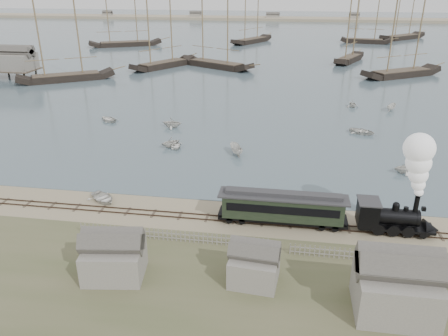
# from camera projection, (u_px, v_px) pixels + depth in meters

# --- Properties ---
(ground) EXTENTS (600.00, 600.00, 0.00)m
(ground) POSITION_uv_depth(u_px,v_px,m) (246.00, 212.00, 48.53)
(ground) COLOR gray
(ground) RESTS_ON ground
(harbor_water) EXTENTS (600.00, 336.00, 0.06)m
(harbor_water) POSITION_uv_depth(u_px,v_px,m) (285.00, 35.00, 202.67)
(harbor_water) COLOR #42555E
(harbor_water) RESTS_ON ground
(rail_track) EXTENTS (120.00, 1.80, 0.16)m
(rail_track) POSITION_uv_depth(u_px,v_px,m) (244.00, 220.00, 46.70)
(rail_track) COLOR #36271D
(rail_track) RESTS_ON ground
(picket_fence_west) EXTENTS (19.00, 0.10, 1.20)m
(picket_fence_west) POSITION_uv_depth(u_px,v_px,m) (173.00, 241.00, 43.10)
(picket_fence_west) COLOR slate
(picket_fence_west) RESTS_ON ground
(picket_fence_east) EXTENTS (15.00, 0.10, 1.20)m
(picket_fence_east) POSITION_uv_depth(u_px,v_px,m) (372.00, 262.00, 39.97)
(picket_fence_east) COLOR slate
(picket_fence_east) RESTS_ON ground
(shed_left) EXTENTS (5.00, 4.00, 4.10)m
(shed_left) POSITION_uv_depth(u_px,v_px,m) (116.00, 275.00, 38.15)
(shed_left) COLOR slate
(shed_left) RESTS_ON ground
(shed_mid) EXTENTS (4.00, 3.50, 3.60)m
(shed_mid) POSITION_uv_depth(u_px,v_px,m) (254.00, 281.00, 37.37)
(shed_mid) COLOR slate
(shed_mid) RESTS_ON ground
(shed_right) EXTENTS (6.00, 5.00, 5.10)m
(shed_right) POSITION_uv_depth(u_px,v_px,m) (392.00, 311.00, 34.01)
(shed_right) COLOR slate
(shed_right) RESTS_ON ground
(far_spit) EXTENTS (500.00, 20.00, 1.80)m
(far_spit) POSITION_uv_depth(u_px,v_px,m) (288.00, 20.00, 275.22)
(far_spit) COLOR tan
(far_spit) RESTS_ON ground
(locomotive) EXTENTS (8.19, 3.06, 10.22)m
(locomotive) POSITION_uv_depth(u_px,v_px,m) (410.00, 192.00, 42.56)
(locomotive) COLOR black
(locomotive) RESTS_ON ground
(passenger_coach) EXTENTS (13.34, 2.57, 3.24)m
(passenger_coach) POSITION_uv_depth(u_px,v_px,m) (283.00, 207.00, 45.33)
(passenger_coach) COLOR black
(passenger_coach) RESTS_ON ground
(beached_dinghy) EXTENTS (4.56, 4.78, 0.81)m
(beached_dinghy) POSITION_uv_depth(u_px,v_px,m) (103.00, 198.00, 50.74)
(beached_dinghy) COLOR silver
(beached_dinghy) RESTS_ON ground
(rowboat_0) EXTENTS (4.25, 3.73, 0.73)m
(rowboat_0) POSITION_uv_depth(u_px,v_px,m) (175.00, 145.00, 66.77)
(rowboat_0) COLOR silver
(rowboat_0) RESTS_ON harbor_water
(rowboat_1) EXTENTS (3.16, 3.61, 1.82)m
(rowboat_1) POSITION_uv_depth(u_px,v_px,m) (172.00, 122.00, 75.60)
(rowboat_1) COLOR silver
(rowboat_1) RESTS_ON harbor_water
(rowboat_2) EXTENTS (3.91, 2.79, 1.42)m
(rowboat_2) POSITION_uv_depth(u_px,v_px,m) (236.00, 150.00, 64.00)
(rowboat_2) COLOR silver
(rowboat_2) RESTS_ON harbor_water
(rowboat_3) EXTENTS (4.53, 5.10, 0.87)m
(rowboat_3) POSITION_uv_depth(u_px,v_px,m) (362.00, 131.00, 72.68)
(rowboat_3) COLOR silver
(rowboat_3) RESTS_ON harbor_water
(rowboat_4) EXTENTS (3.40, 3.67, 1.59)m
(rowboat_4) POSITION_uv_depth(u_px,v_px,m) (405.00, 167.00, 57.83)
(rowboat_4) COLOR silver
(rowboat_4) RESTS_ON harbor_water
(rowboat_5) EXTENTS (3.45, 2.66, 1.26)m
(rowboat_5) POSITION_uv_depth(u_px,v_px,m) (391.00, 107.00, 85.57)
(rowboat_5) COLOR silver
(rowboat_5) RESTS_ON harbor_water
(rowboat_6) EXTENTS (4.40, 4.67, 0.79)m
(rowboat_6) POSITION_uv_depth(u_px,v_px,m) (108.00, 119.00, 79.27)
(rowboat_6) COLOR silver
(rowboat_6) RESTS_ON harbor_water
(rowboat_7) EXTENTS (3.40, 3.18, 1.44)m
(rowboat_7) POSITION_uv_depth(u_px,v_px,m) (353.00, 104.00, 87.71)
(rowboat_7) COLOR silver
(rowboat_7) RESTS_ON harbor_water
(rowboat_8) EXTENTS (4.08, 4.12, 1.64)m
(rowboat_8) POSITION_uv_depth(u_px,v_px,m) (171.00, 142.00, 66.76)
(rowboat_8) COLOR silver
(rowboat_8) RESTS_ON harbor_water
(schooner_0) EXTENTS (22.85, 17.41, 20.00)m
(schooner_0) POSITION_uv_depth(u_px,v_px,m) (61.00, 40.00, 107.01)
(schooner_0) COLOR black
(schooner_0) RESTS_ON harbor_water
(schooner_1) EXTENTS (15.91, 21.18, 20.00)m
(schooner_1) POSITION_uv_depth(u_px,v_px,m) (161.00, 32.00, 123.50)
(schooner_1) COLOR black
(schooner_1) RESTS_ON harbor_water
(schooner_2) EXTENTS (23.67, 16.78, 20.00)m
(schooner_2) POSITION_uv_depth(u_px,v_px,m) (216.00, 32.00, 123.70)
(schooner_2) COLOR black
(schooner_2) RESTS_ON harbor_water
(schooner_3) EXTENTS (11.39, 18.56, 20.00)m
(schooner_3) POSITION_uv_depth(u_px,v_px,m) (353.00, 29.00, 132.20)
(schooner_3) COLOR black
(schooner_3) RESTS_ON harbor_water
(schooner_4) EXTENTS (22.94, 17.51, 20.00)m
(schooner_4) POSITION_uv_depth(u_px,v_px,m) (407.00, 38.00, 111.76)
(schooner_4) COLOR black
(schooner_4) RESTS_ON harbor_water
(schooner_6) EXTENTS (27.22, 17.89, 20.00)m
(schooner_6) POSITION_uv_depth(u_px,v_px,m) (123.00, 19.00, 164.56)
(schooner_6) COLOR black
(schooner_6) RESTS_ON harbor_water
(schooner_7) EXTENTS (15.84, 22.74, 20.00)m
(schooner_7) POSITION_uv_depth(u_px,v_px,m) (252.00, 17.00, 173.47)
(schooner_7) COLOR black
(schooner_7) RESTS_ON harbor_water
(schooner_8) EXTENTS (19.78, 7.53, 20.00)m
(schooner_8) POSITION_uv_depth(u_px,v_px,m) (368.00, 17.00, 172.00)
(schooner_8) COLOR black
(schooner_8) RESTS_ON harbor_water
(schooner_9) EXTENTS (22.64, 21.92, 20.00)m
(schooner_9) POSITION_uv_depth(u_px,v_px,m) (406.00, 15.00, 184.11)
(schooner_9) COLOR black
(schooner_9) RESTS_ON harbor_water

